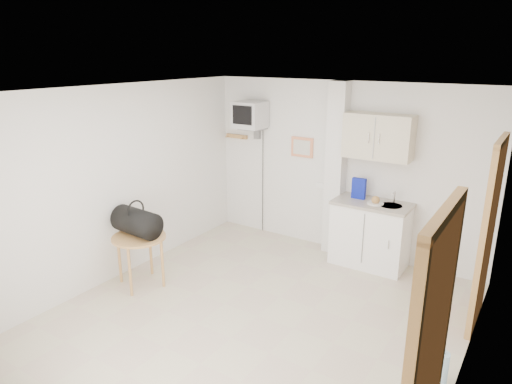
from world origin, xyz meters
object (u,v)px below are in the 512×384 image
Objects in this scene: crt_television at (250,116)px; round_table at (139,242)px; duffel_bag at (137,222)px; water_bottle at (441,369)px.

round_table is at bearing -95.17° from crt_television.
duffel_bag is 1.65× the size of water_bottle.
crt_television is at bearing 148.74° from water_bottle.
round_table is at bearing -26.21° from duffel_bag.
crt_television is 5.58× the size of water_bottle.
water_bottle is (3.68, 0.10, -0.67)m from duffel_bag.
duffel_bag is at bearing -96.47° from crt_television.
crt_television reaches higher than water_bottle.
duffel_bag is (-0.25, -2.18, -1.10)m from crt_television.
duffel_bag is 3.74m from water_bottle.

